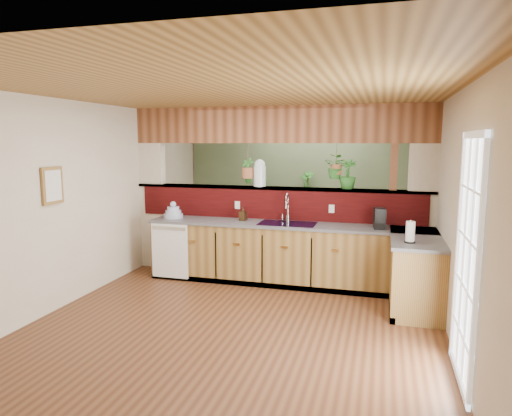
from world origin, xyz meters
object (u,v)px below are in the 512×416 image
(coffee_maker, at_px, (379,219))
(glass_jar, at_px, (260,173))
(soap_dispenser, at_px, (243,214))
(shelving_console, at_px, (280,222))
(faucet, at_px, (287,206))
(dish_stack, at_px, (173,213))
(paper_towel, at_px, (410,232))

(coffee_maker, bearing_deg, glass_jar, 160.02)
(soap_dispenser, distance_m, coffee_maker, 1.98)
(soap_dispenser, height_order, coffee_maker, coffee_maker)
(shelving_console, bearing_deg, glass_jar, -93.78)
(faucet, relative_size, dish_stack, 1.45)
(paper_towel, height_order, shelving_console, paper_towel)
(dish_stack, height_order, coffee_maker, coffee_maker)
(dish_stack, bearing_deg, faucet, 4.98)
(soap_dispenser, xyz_separation_m, paper_towel, (2.34, -0.92, 0.02))
(coffee_maker, relative_size, paper_towel, 1.03)
(faucet, distance_m, paper_towel, 1.96)
(dish_stack, height_order, paper_towel, paper_towel)
(faucet, distance_m, soap_dispenser, 0.67)
(faucet, height_order, soap_dispenser, faucet)
(faucet, height_order, glass_jar, glass_jar)
(soap_dispenser, relative_size, shelving_console, 0.15)
(paper_towel, bearing_deg, shelving_console, 125.99)
(faucet, bearing_deg, dish_stack, -175.02)
(coffee_maker, xyz_separation_m, paper_towel, (0.36, -0.81, -0.01))
(glass_jar, bearing_deg, coffee_maker, -12.92)
(dish_stack, xyz_separation_m, shelving_console, (1.18, 2.27, -0.48))
(soap_dispenser, bearing_deg, paper_towel, -21.39)
(coffee_maker, xyz_separation_m, glass_jar, (-1.80, 0.41, 0.57))
(faucet, bearing_deg, coffee_maker, -8.52)
(glass_jar, relative_size, shelving_console, 0.29)
(faucet, distance_m, dish_stack, 1.78)
(coffee_maker, distance_m, shelving_console, 3.05)
(faucet, relative_size, shelving_console, 0.30)
(soap_dispenser, bearing_deg, glass_jar, 60.30)
(coffee_maker, bearing_deg, faucet, 164.42)
(coffee_maker, distance_m, glass_jar, 1.94)
(dish_stack, distance_m, glass_jar, 1.48)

